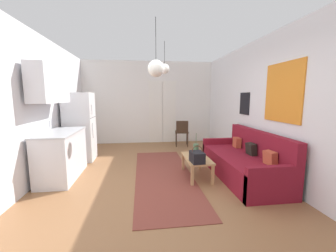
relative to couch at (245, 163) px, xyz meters
name	(u,v)px	position (x,y,z in m)	size (l,w,h in m)	color
ground_plane	(158,192)	(-1.75, -0.35, -0.34)	(4.95, 8.14, 0.10)	#8E603D
wall_back	(149,103)	(-1.74, 3.46, 1.09)	(4.55, 0.13, 2.78)	white
wall_right	(283,108)	(0.47, -0.35, 1.11)	(0.12, 7.74, 2.78)	silver
wall_left	(9,110)	(-3.98, -0.35, 1.10)	(0.12, 7.74, 2.78)	silver
area_rug	(164,175)	(-1.59, 0.29, -0.28)	(1.12, 3.44, 0.01)	brown
couch	(245,163)	(0.00, 0.00, 0.00)	(0.89, 2.17, 0.92)	maroon
coffee_table	(197,160)	(-0.95, 0.14, 0.05)	(0.46, 0.90, 0.40)	tan
bamboo_vase	(196,150)	(-0.94, 0.22, 0.24)	(0.11, 0.11, 0.47)	#47704C
handbag	(197,157)	(-1.03, -0.18, 0.21)	(0.24, 0.31, 0.31)	black
refrigerator	(80,127)	(-3.54, 1.60, 0.56)	(0.68, 0.63, 1.69)	white
kitchen_counter	(59,136)	(-3.61, 0.44, 0.54)	(0.61, 1.31, 2.16)	silver
accent_chair	(182,131)	(-0.74, 2.71, 0.20)	(0.47, 0.45, 0.84)	#382619
pendant_lamp_near	(156,68)	(-1.78, -0.42, 1.73)	(0.26, 0.26, 0.89)	black
pendant_lamp_far	(165,69)	(-1.50, 0.91, 1.91)	(0.22, 0.22, 0.69)	black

